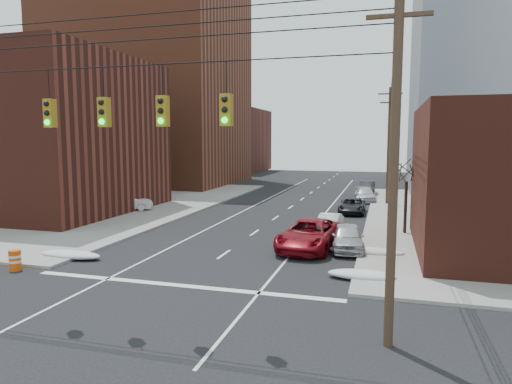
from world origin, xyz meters
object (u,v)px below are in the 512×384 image
Objects in this scene: parked_car_b at (329,224)px; parked_car_d at (365,195)px; parked_car_e at (364,190)px; parked_car_f at (367,188)px; lot_car_b at (100,202)px; lot_car_d at (99,195)px; parked_car_c at (352,206)px; construction_barrel at (15,260)px; parked_car_a at (347,237)px; lot_car_c at (77,202)px; lot_car_a at (128,202)px; red_pickup at (310,235)px.

parked_car_d reaches higher than parked_car_b.
parked_car_d is 1.26× the size of parked_car_e.
parked_car_f is 1.05× the size of lot_car_b.
lot_car_b is 1.01× the size of lot_car_d.
parked_car_c is at bearing -95.92° from parked_car_e.
construction_barrel is (-14.17, -21.56, -0.13)m from parked_car_c.
parked_car_a is 4.44× the size of construction_barrel.
lot_car_c is (-1.38, -1.14, 0.15)m from lot_car_b.
parked_car_a is 24.28m from lot_car_c.
lot_car_c is 17.68m from construction_barrel.
construction_barrel is at bearing -123.73° from parked_car_c.
parked_car_b is 0.95× the size of lot_car_a.
red_pickup is 1.55× the size of parked_car_b.
lot_car_b is at bearing -157.36° from parked_car_d.
lot_car_c is at bearing 86.60° from lot_car_a.
lot_car_a is 4.22m from lot_car_c.
parked_car_d is 26.05m from lot_car_d.
parked_car_e is 0.68× the size of lot_car_c.
parked_car_b is 0.85× the size of parked_car_c.
parked_car_e is (0.40, 13.20, -0.01)m from parked_car_c.
lot_car_d reaches higher than construction_barrel.
parked_car_e is at bearing -51.96° from lot_car_c.
parked_car_e is 0.82× the size of lot_car_d.
parked_car_c is at bearing 86.01° from parked_car_a.
parked_car_f is (0.34, -0.03, 0.16)m from parked_car_e.
red_pickup is 22.40m from lot_car_c.
parked_car_b is 18.35m from construction_barrel.
lot_car_d reaches higher than parked_car_f.
parked_car_f is 1.06× the size of lot_car_d.
parked_car_d reaches higher than parked_car_c.
parked_car_b is at bearing 43.56° from construction_barrel.
parked_car_e is 0.77× the size of parked_car_f.
parked_car_c is 23.28m from lot_car_c.
lot_car_c is (-21.63, 2.94, 0.29)m from parked_car_b.
red_pickup is 1.64× the size of parked_car_e.
lot_car_d is (-24.29, 11.86, 0.18)m from parked_car_a.
parked_car_b is 3.99× the size of construction_barrel.
lot_car_c is (-3.96, -1.47, 0.11)m from lot_car_a.
parked_car_f is at bearing 89.31° from parked_car_b.
parked_car_d is 22.90m from lot_car_a.
parked_car_f is 30.10m from lot_car_c.
parked_car_a is at bearing -103.72° from lot_car_d.
lot_car_d is (-1.12, 4.59, -0.02)m from lot_car_c.
parked_car_a reaches higher than construction_barrel.
parked_car_d is 32.98m from construction_barrel.
parked_car_d is 27.04m from lot_car_c.
parked_car_a is 21.10m from lot_car_a.
parked_car_c is (-0.67, 13.24, -0.10)m from parked_car_a.
parked_car_e is 37.69m from construction_barrel.
lot_car_d is at bearing 157.73° from red_pickup.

